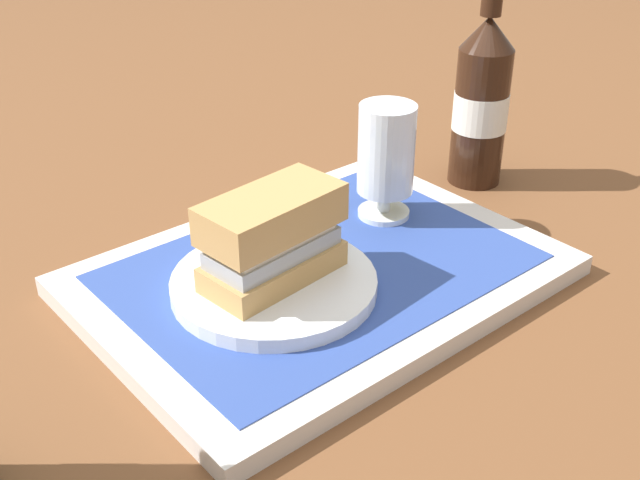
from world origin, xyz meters
The scene contains 7 objects.
ground_plane centered at (0.00, 0.00, 0.00)m, with size 3.00×3.00×0.00m, color brown.
tray centered at (0.00, 0.00, 0.01)m, with size 0.44×0.32×0.02m, color silver.
placemat centered at (0.00, 0.00, 0.02)m, with size 0.38×0.27×0.00m, color #2D4793.
plate centered at (-0.06, -0.01, 0.03)m, with size 0.19×0.19×0.01m, color white.
sandwich centered at (-0.06, -0.01, 0.08)m, with size 0.14×0.08×0.08m.
beer_glass centered at (0.12, 0.04, 0.09)m, with size 0.06×0.06×0.12m.
beer_bottle centered at (0.30, 0.06, 0.10)m, with size 0.07×0.07×0.27m.
Camera 1 is at (-0.42, -0.50, 0.42)m, focal length 44.43 mm.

